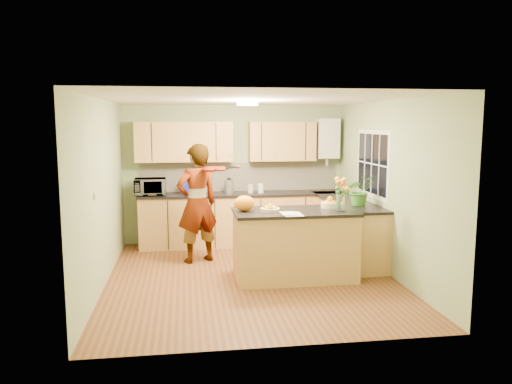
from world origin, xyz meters
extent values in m
plane|color=#5B311A|center=(0.00, 0.00, 0.00)|extent=(4.50, 4.50, 0.00)
cube|color=silver|center=(0.00, 0.00, 2.50)|extent=(4.00, 4.50, 0.02)
cube|color=#8AA173|center=(0.00, 2.25, 1.25)|extent=(4.00, 0.02, 2.50)
cube|color=#8AA173|center=(0.00, -2.25, 1.25)|extent=(4.00, 0.02, 2.50)
cube|color=#8AA173|center=(-2.00, 0.00, 1.25)|extent=(0.02, 4.50, 2.50)
cube|color=#8AA173|center=(2.00, 0.00, 1.25)|extent=(0.02, 4.50, 2.50)
cube|color=#B78249|center=(0.10, 1.95, 0.45)|extent=(3.60, 0.60, 0.90)
cube|color=black|center=(0.10, 1.94, 0.92)|extent=(3.64, 0.62, 0.04)
cube|color=#B78249|center=(1.70, 0.85, 0.45)|extent=(0.60, 2.20, 0.90)
cube|color=black|center=(1.69, 0.85, 0.92)|extent=(0.62, 2.24, 0.04)
cube|color=silver|center=(0.10, 2.23, 1.20)|extent=(3.60, 0.02, 0.52)
cube|color=#B78249|center=(-0.90, 2.08, 1.85)|extent=(1.70, 0.34, 0.70)
cube|color=#B78249|center=(0.85, 2.08, 1.85)|extent=(1.20, 0.34, 0.70)
cube|color=silver|center=(1.70, 2.09, 1.90)|extent=(0.40, 0.30, 0.72)
cylinder|color=silver|center=(1.70, 2.09, 1.50)|extent=(0.06, 0.06, 0.20)
cube|color=silver|center=(1.99, 0.60, 1.55)|extent=(0.01, 1.30, 1.05)
cube|color=black|center=(1.99, 0.60, 1.55)|extent=(0.01, 1.18, 0.92)
cube|color=silver|center=(-1.99, -0.60, 1.30)|extent=(0.02, 0.09, 0.09)
cylinder|color=#FFEABF|center=(0.00, 0.30, 2.46)|extent=(0.30, 0.30, 0.06)
cylinder|color=silver|center=(0.00, 0.30, 2.49)|extent=(0.10, 0.10, 0.02)
cube|color=#B78249|center=(0.61, -0.12, 0.47)|extent=(1.66, 0.83, 0.93)
cube|color=black|center=(0.61, -0.12, 0.95)|extent=(1.70, 0.87, 0.04)
cylinder|color=beige|center=(0.26, -0.12, 0.99)|extent=(0.27, 0.27, 0.04)
cylinder|color=beige|center=(1.16, 0.03, 1.01)|extent=(0.26, 0.26, 0.08)
cylinder|color=silver|center=(1.21, -0.30, 1.09)|extent=(0.12, 0.12, 0.24)
ellipsoid|color=orange|center=(-0.09, -0.07, 1.08)|extent=(0.34, 0.30, 0.22)
cube|color=silver|center=(0.51, -0.42, 0.98)|extent=(0.25, 0.34, 0.01)
imported|color=#DDA487|center=(-0.72, 0.93, 0.93)|extent=(0.80, 0.68, 1.86)
imported|color=silver|center=(-1.50, 1.91, 1.09)|extent=(0.53, 0.36, 0.29)
cube|color=navy|center=(-0.79, 1.95, 1.06)|extent=(0.29, 0.22, 0.23)
cylinder|color=silver|center=(-0.12, 1.94, 1.06)|extent=(0.17, 0.17, 0.24)
sphere|color=black|center=(-0.12, 1.94, 1.22)|extent=(0.09, 0.09, 0.09)
cylinder|color=beige|center=(0.26, 1.95, 1.02)|extent=(0.10, 0.10, 0.15)
cylinder|color=silver|center=(0.44, 1.94, 1.02)|extent=(0.14, 0.14, 0.16)
imported|color=#377527|center=(1.70, 0.31, 1.17)|extent=(0.43, 0.37, 0.46)
camera|label=1|loc=(-0.90, -6.81, 2.18)|focal=35.00mm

